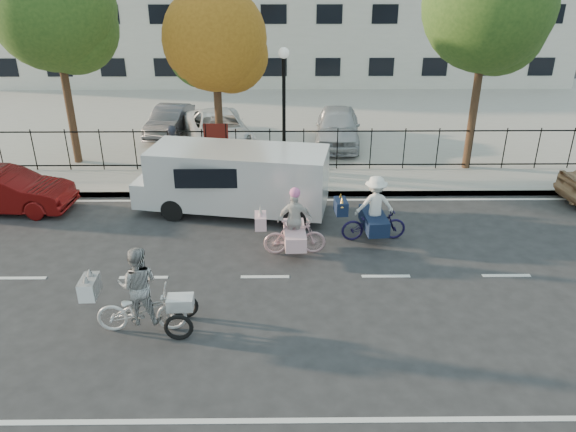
{
  "coord_description": "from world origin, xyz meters",
  "views": [
    {
      "loc": [
        0.45,
        -11.89,
        7.32
      ],
      "look_at": [
        0.58,
        1.2,
        1.1
      ],
      "focal_mm": 35.0,
      "sensor_mm": 36.0,
      "label": 1
    }
  ],
  "objects_px": {
    "lot_car_d": "(338,126)",
    "zebra_trike": "(140,299)",
    "unicorn_bike": "(293,230)",
    "bull_bike": "(373,215)",
    "lot_car_b": "(219,130)",
    "lot_car_c": "(170,121)",
    "lamppost": "(284,90)",
    "red_sedan": "(6,191)",
    "pedestrian": "(173,151)",
    "white_van": "(235,178)"
  },
  "relations": [
    {
      "from": "zebra_trike",
      "to": "lot_car_d",
      "type": "height_order",
      "value": "zebra_trike"
    },
    {
      "from": "zebra_trike",
      "to": "red_sedan",
      "type": "distance_m",
      "value": 8.23
    },
    {
      "from": "lot_car_d",
      "to": "zebra_trike",
      "type": "bearing_deg",
      "value": -107.72
    },
    {
      "from": "pedestrian",
      "to": "lot_car_b",
      "type": "distance_m",
      "value": 3.52
    },
    {
      "from": "lamppost",
      "to": "white_van",
      "type": "xyz_separation_m",
      "value": [
        -1.47,
        -3.0,
        -1.99
      ]
    },
    {
      "from": "lamppost",
      "to": "pedestrian",
      "type": "xyz_separation_m",
      "value": [
        -3.83,
        -0.32,
        -2.04
      ]
    },
    {
      "from": "red_sedan",
      "to": "white_van",
      "type": "bearing_deg",
      "value": -87.61
    },
    {
      "from": "lot_car_c",
      "to": "pedestrian",
      "type": "bearing_deg",
      "value": -70.86
    },
    {
      "from": "lamppost",
      "to": "zebra_trike",
      "type": "xyz_separation_m",
      "value": [
        -3.02,
        -8.89,
        -2.35
      ]
    },
    {
      "from": "zebra_trike",
      "to": "lot_car_b",
      "type": "xyz_separation_m",
      "value": [
        0.42,
        11.87,
        0.08
      ]
    },
    {
      "from": "red_sedan",
      "to": "pedestrian",
      "type": "bearing_deg",
      "value": -58.15
    },
    {
      "from": "bull_bike",
      "to": "lot_car_b",
      "type": "height_order",
      "value": "bull_bike"
    },
    {
      "from": "bull_bike",
      "to": "lamppost",
      "type": "bearing_deg",
      "value": 21.97
    },
    {
      "from": "bull_bike",
      "to": "lot_car_b",
      "type": "distance_m",
      "value": 9.27
    },
    {
      "from": "lamppost",
      "to": "unicorn_bike",
      "type": "relative_size",
      "value": 2.29
    },
    {
      "from": "pedestrian",
      "to": "lot_car_c",
      "type": "distance_m",
      "value": 5.12
    },
    {
      "from": "lot_car_b",
      "to": "lot_car_c",
      "type": "bearing_deg",
      "value": 127.52
    },
    {
      "from": "red_sedan",
      "to": "lot_car_d",
      "type": "bearing_deg",
      "value": -56.32
    },
    {
      "from": "white_van",
      "to": "lot_car_d",
      "type": "relative_size",
      "value": 1.4
    },
    {
      "from": "lamppost",
      "to": "white_van",
      "type": "relative_size",
      "value": 0.72
    },
    {
      "from": "red_sedan",
      "to": "pedestrian",
      "type": "relative_size",
      "value": 2.17
    },
    {
      "from": "zebra_trike",
      "to": "lot_car_b",
      "type": "bearing_deg",
      "value": -4.14
    },
    {
      "from": "zebra_trike",
      "to": "lot_car_c",
      "type": "distance_m",
      "value": 13.71
    },
    {
      "from": "red_sedan",
      "to": "lot_car_c",
      "type": "height_order",
      "value": "lot_car_c"
    },
    {
      "from": "lot_car_b",
      "to": "lot_car_c",
      "type": "relative_size",
      "value": 1.38
    },
    {
      "from": "lamppost",
      "to": "bull_bike",
      "type": "bearing_deg",
      "value": -63.24
    },
    {
      "from": "pedestrian",
      "to": "unicorn_bike",
      "type": "bearing_deg",
      "value": 86.64
    },
    {
      "from": "zebra_trike",
      "to": "white_van",
      "type": "relative_size",
      "value": 0.38
    },
    {
      "from": "red_sedan",
      "to": "zebra_trike",
      "type": "bearing_deg",
      "value": -133.81
    },
    {
      "from": "lot_car_c",
      "to": "lot_car_d",
      "type": "bearing_deg",
      "value": -3.73
    },
    {
      "from": "unicorn_bike",
      "to": "lot_car_c",
      "type": "distance_m",
      "value": 11.48
    },
    {
      "from": "white_van",
      "to": "red_sedan",
      "type": "relative_size",
      "value": 1.5
    },
    {
      "from": "unicorn_bike",
      "to": "white_van",
      "type": "bearing_deg",
      "value": 30.59
    },
    {
      "from": "red_sedan",
      "to": "lot_car_d",
      "type": "distance_m",
      "value": 12.3
    },
    {
      "from": "bull_bike",
      "to": "lot_car_d",
      "type": "xyz_separation_m",
      "value": [
        -0.25,
        8.1,
        0.13
      ]
    },
    {
      "from": "unicorn_bike",
      "to": "lot_car_c",
      "type": "xyz_separation_m",
      "value": [
        -5.08,
        10.3,
        0.04
      ]
    },
    {
      "from": "unicorn_bike",
      "to": "red_sedan",
      "type": "height_order",
      "value": "unicorn_bike"
    },
    {
      "from": "red_sedan",
      "to": "pedestrian",
      "type": "height_order",
      "value": "pedestrian"
    },
    {
      "from": "pedestrian",
      "to": "zebra_trike",
      "type": "bearing_deg",
      "value": 54.56
    },
    {
      "from": "unicorn_bike",
      "to": "bull_bike",
      "type": "height_order",
      "value": "unicorn_bike"
    },
    {
      "from": "red_sedan",
      "to": "lot_car_d",
      "type": "relative_size",
      "value": 0.93
    },
    {
      "from": "unicorn_bike",
      "to": "red_sedan",
      "type": "xyz_separation_m",
      "value": [
        -8.75,
        2.83,
        -0.04
      ]
    },
    {
      "from": "lot_car_d",
      "to": "white_van",
      "type": "bearing_deg",
      "value": -114.78
    },
    {
      "from": "bull_bike",
      "to": "pedestrian",
      "type": "relative_size",
      "value": 1.11
    },
    {
      "from": "zebra_trike",
      "to": "pedestrian",
      "type": "height_order",
      "value": "pedestrian"
    },
    {
      "from": "zebra_trike",
      "to": "white_van",
      "type": "xyz_separation_m",
      "value": [
        1.55,
        5.89,
        0.37
      ]
    },
    {
      "from": "lamppost",
      "to": "lot_car_c",
      "type": "bearing_deg",
      "value": 135.99
    },
    {
      "from": "lot_car_b",
      "to": "bull_bike",
      "type": "bearing_deg",
      "value": -72.4
    },
    {
      "from": "red_sedan",
      "to": "bull_bike",
      "type": "bearing_deg",
      "value": -96.37
    },
    {
      "from": "unicorn_bike",
      "to": "bull_bike",
      "type": "relative_size",
      "value": 0.93
    }
  ]
}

